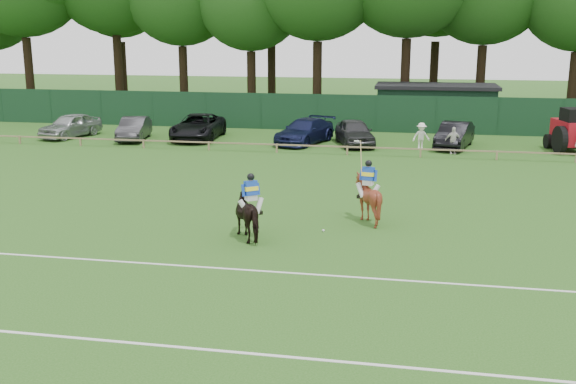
% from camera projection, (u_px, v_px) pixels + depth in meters
% --- Properties ---
extents(ground, '(160.00, 160.00, 0.00)m').
position_uv_depth(ground, '(253.00, 259.00, 20.39)').
color(ground, '#1E4C14').
rests_on(ground, ground).
extents(horse_dark, '(1.87, 2.10, 1.65)m').
position_uv_depth(horse_dark, '(251.00, 214.00, 22.24)').
color(horse_dark, black).
rests_on(horse_dark, ground).
extents(horse_chestnut, '(1.70, 1.83, 1.72)m').
position_uv_depth(horse_chestnut, '(368.00, 199.00, 24.16)').
color(horse_chestnut, maroon).
rests_on(horse_chestnut, ground).
extents(sedan_silver, '(2.94, 4.83, 1.54)m').
position_uv_depth(sedan_silver, '(70.00, 125.00, 43.40)').
color(sedan_silver, '#A4A7A9').
rests_on(sedan_silver, ground).
extents(sedan_grey, '(2.35, 4.55, 1.43)m').
position_uv_depth(sedan_grey, '(134.00, 129.00, 42.36)').
color(sedan_grey, '#28282A').
rests_on(sedan_grey, ground).
extents(suv_black, '(2.94, 5.81, 1.57)m').
position_uv_depth(suv_black, '(198.00, 127.00, 42.62)').
color(suv_black, black).
rests_on(suv_black, ground).
extents(sedan_navy, '(3.60, 5.53, 1.49)m').
position_uv_depth(sedan_navy, '(305.00, 131.00, 41.02)').
color(sedan_navy, '#13193E').
rests_on(sedan_navy, ground).
extents(hatch_grey, '(3.10, 4.92, 1.56)m').
position_uv_depth(hatch_grey, '(355.00, 132.00, 40.34)').
color(hatch_grey, '#2F2F32').
rests_on(hatch_grey, ground).
extents(estate_black, '(2.61, 4.79, 1.50)m').
position_uv_depth(estate_black, '(454.00, 135.00, 39.53)').
color(estate_black, black).
rests_on(estate_black, ground).
extents(spectator_left, '(1.15, 0.88, 1.57)m').
position_uv_depth(spectator_left, '(421.00, 136.00, 38.80)').
color(spectator_left, white).
rests_on(spectator_left, ground).
extents(spectator_mid, '(0.94, 0.53, 1.52)m').
position_uv_depth(spectator_mid, '(453.00, 140.00, 37.54)').
color(spectator_mid, silver).
rests_on(spectator_mid, ground).
extents(rider_dark, '(0.83, 0.67, 1.41)m').
position_uv_depth(rider_dark, '(251.00, 193.00, 22.06)').
color(rider_dark, silver).
rests_on(rider_dark, ground).
extents(rider_chestnut, '(0.93, 0.69, 2.05)m').
position_uv_depth(rider_chestnut, '(368.00, 178.00, 23.97)').
color(rider_chestnut, silver).
rests_on(rider_chestnut, ground).
extents(polo_ball, '(0.09, 0.09, 0.09)m').
position_uv_depth(polo_ball, '(323.00, 231.00, 23.12)').
color(polo_ball, silver).
rests_on(polo_ball, ground).
extents(pitch_lines, '(60.00, 5.10, 0.01)m').
position_uv_depth(pitch_lines, '(221.00, 303.00, 17.05)').
color(pitch_lines, silver).
rests_on(pitch_lines, ground).
extents(pitch_rail, '(62.10, 0.10, 0.50)m').
position_uv_depth(pitch_rail, '(329.00, 146.00, 37.48)').
color(pitch_rail, '#997F5B').
rests_on(pitch_rail, ground).
extents(perimeter_fence, '(92.08, 0.08, 2.50)m').
position_uv_depth(perimeter_fence, '(346.00, 113.00, 45.89)').
color(perimeter_fence, '#14351E').
rests_on(perimeter_fence, ground).
extents(utility_shed, '(8.40, 4.40, 3.04)m').
position_uv_depth(utility_shed, '(435.00, 106.00, 47.60)').
color(utility_shed, '#14331E').
rests_on(utility_shed, ground).
extents(tree_row, '(96.00, 12.00, 21.00)m').
position_uv_depth(tree_row, '(382.00, 117.00, 53.46)').
color(tree_row, '#26561C').
rests_on(tree_row, ground).
extents(tractor, '(2.57, 3.33, 2.51)m').
position_uv_depth(tractor, '(572.00, 131.00, 38.07)').
color(tractor, '#AB0F1D').
rests_on(tractor, ground).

